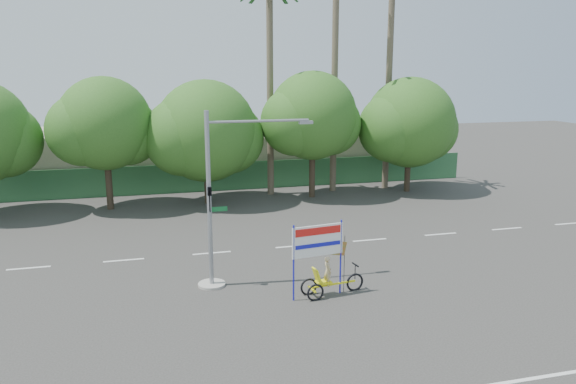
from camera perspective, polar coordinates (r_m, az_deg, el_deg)
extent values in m
plane|color=#33302D|center=(19.90, 1.08, -12.99)|extent=(120.00, 120.00, 0.00)
cube|color=#336B3D|center=(39.80, -7.34, 1.53)|extent=(38.00, 0.08, 2.00)
cube|color=beige|center=(44.06, -21.18, 3.17)|extent=(12.00, 8.00, 4.00)
cube|color=beige|center=(45.65, 1.91, 4.07)|extent=(14.00, 8.00, 3.60)
sphere|color=#274F17|center=(36.64, -26.88, 4.70)|extent=(4.32, 4.32, 4.32)
cylinder|color=#473828|center=(35.96, -17.76, 1.25)|extent=(0.40, 0.40, 3.74)
sphere|color=#274F17|center=(35.48, -18.13, 6.63)|extent=(5.60, 5.60, 5.60)
sphere|color=#274F17|center=(35.79, -16.02, 5.86)|extent=(4.03, 4.03, 4.03)
sphere|color=#274F17|center=(35.36, -20.16, 5.92)|extent=(4.26, 4.26, 4.26)
cylinder|color=#473828|center=(36.15, -8.21, 1.43)|extent=(0.40, 0.40, 3.30)
sphere|color=#274F17|center=(35.70, -8.36, 6.16)|extent=(6.40, 6.40, 6.40)
sphere|color=#274F17|center=(36.24, -6.12, 5.48)|extent=(4.61, 4.61, 4.61)
sphere|color=#274F17|center=(35.36, -10.63, 5.52)|extent=(4.86, 4.86, 4.86)
cylinder|color=#473828|center=(37.51, 2.46, 2.40)|extent=(0.40, 0.40, 3.87)
sphere|color=#274F17|center=(37.04, 2.52, 7.76)|extent=(5.80, 5.80, 5.80)
sphere|color=#274F17|center=(37.78, 4.28, 6.90)|extent=(4.18, 4.18, 4.18)
sphere|color=#274F17|center=(36.47, 0.65, 7.14)|extent=(4.41, 4.41, 4.41)
cylinder|color=#473828|center=(40.14, 12.07, 2.49)|extent=(0.40, 0.40, 3.43)
sphere|color=#274F17|center=(39.72, 12.27, 6.92)|extent=(6.20, 6.20, 6.20)
sphere|color=#274F17|center=(40.69, 13.81, 6.20)|extent=(4.46, 4.46, 4.46)
sphere|color=#274F17|center=(38.92, 10.57, 6.42)|extent=(4.71, 4.71, 4.71)
cylinder|color=#70604C|center=(38.96, 4.77, 12.45)|extent=(0.44, 0.44, 17.00)
cylinder|color=#70604C|center=(40.47, 10.20, 10.89)|extent=(0.44, 0.44, 15.00)
cylinder|color=#70604C|center=(37.74, -1.83, 10.21)|extent=(0.44, 0.44, 14.00)
cylinder|color=gray|center=(23.05, -7.75, -9.27)|extent=(1.10, 1.10, 0.10)
cylinder|color=gray|center=(22.00, -8.02, -0.91)|extent=(0.18, 0.18, 7.00)
cylinder|color=gray|center=(21.81, -3.00, 7.21)|extent=(4.00, 0.10, 0.10)
cube|color=gray|center=(22.28, 1.83, 7.08)|extent=(0.55, 0.20, 0.12)
imported|color=black|center=(21.76, -7.95, -0.78)|extent=(0.16, 0.20, 1.00)
cube|color=#14662D|center=(22.12, -7.09, -1.74)|extent=(0.70, 0.04, 0.18)
torus|color=black|center=(22.45, 6.80, -9.09)|extent=(0.74, 0.18, 0.74)
torus|color=black|center=(21.93, 2.11, -9.61)|extent=(0.69, 0.17, 0.69)
torus|color=black|center=(21.42, 2.80, -10.18)|extent=(0.69, 0.17, 0.69)
cube|color=yellow|center=(22.02, 4.67, -9.31)|extent=(1.84, 0.31, 0.07)
cube|color=yellow|center=(21.66, 2.45, -9.84)|extent=(0.15, 0.66, 0.05)
cube|color=yellow|center=(21.78, 3.65, -9.11)|extent=(0.60, 0.53, 0.07)
cube|color=yellow|center=(21.55, 2.95, -8.48)|extent=(0.31, 0.49, 0.59)
cylinder|color=black|center=(22.30, 6.83, -8.05)|extent=(0.04, 0.04, 0.60)
cube|color=black|center=(22.19, 6.85, -7.34)|extent=(0.11, 0.49, 0.04)
imported|color=#CCB284|center=(21.70, 4.05, -8.03)|extent=(0.34, 0.46, 1.18)
cylinder|color=#181AB9|center=(20.96, 0.58, -7.26)|extent=(0.07, 0.07, 2.94)
cylinder|color=#181AB9|center=(21.76, 5.37, -6.56)|extent=(0.07, 0.07, 2.94)
cube|color=white|center=(21.10, 3.04, -4.96)|extent=(2.06, 0.33, 1.20)
cube|color=red|center=(20.95, 3.10, -3.99)|extent=(1.84, 0.27, 0.28)
cube|color=#181AB9|center=(21.11, 3.08, -5.41)|extent=(1.84, 0.27, 0.15)
cylinder|color=black|center=(21.94, 5.73, -7.31)|extent=(0.02, 0.02, 2.29)
cube|color=red|center=(21.54, 4.87, -5.68)|extent=(0.96, 0.15, 0.71)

